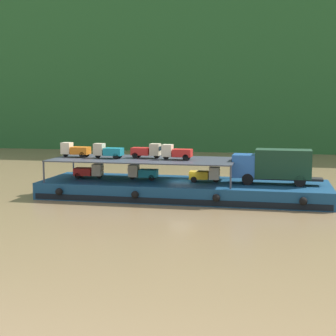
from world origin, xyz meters
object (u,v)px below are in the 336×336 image
(cargo_barge, at_px, (184,189))
(covered_lorry, at_px, (274,165))
(mini_truck_upper_fore, at_px, (147,151))
(mini_truck_lower_mid, at_px, (205,175))
(mini_truck_lower_stern, at_px, (89,171))
(mini_truck_upper_stern, at_px, (75,150))
(mini_truck_upper_bow, at_px, (176,152))
(mini_truck_lower_aft, at_px, (143,172))
(mini_truck_upper_mid, at_px, (108,151))

(cargo_barge, xyz_separation_m, covered_lorry, (8.09, 0.11, 2.45))
(covered_lorry, height_order, mini_truck_upper_fore, mini_truck_upper_fore)
(mini_truck_lower_mid, bearing_deg, mini_truck_lower_stern, 179.48)
(mini_truck_lower_mid, distance_m, mini_truck_upper_stern, 12.79)
(mini_truck_upper_stern, distance_m, mini_truck_upper_bow, 10.00)
(covered_lorry, relative_size, mini_truck_upper_bow, 2.85)
(mini_truck_lower_stern, xyz_separation_m, mini_truck_upper_stern, (-1.45, 0.12, 2.00))
(mini_truck_lower_aft, relative_size, mini_truck_upper_stern, 1.00)
(mini_truck_lower_aft, xyz_separation_m, mini_truck_lower_mid, (5.94, -0.22, 0.00))
(cargo_barge, height_order, mini_truck_upper_stern, mini_truck_upper_stern)
(cargo_barge, distance_m, covered_lorry, 8.45)
(cargo_barge, distance_m, mini_truck_upper_bow, 3.51)
(mini_truck_upper_stern, bearing_deg, mini_truck_upper_mid, -7.88)
(cargo_barge, relative_size, covered_lorry, 3.32)
(cargo_barge, bearing_deg, mini_truck_upper_bow, -172.33)
(mini_truck_upper_fore, bearing_deg, mini_truck_lower_stern, -174.30)
(covered_lorry, relative_size, mini_truck_lower_mid, 2.85)
(mini_truck_lower_mid, xyz_separation_m, mini_truck_upper_mid, (-9.17, -0.26, 2.00))
(cargo_barge, relative_size, mini_truck_upper_stern, 9.43)
(cargo_barge, height_order, mini_truck_upper_fore, mini_truck_upper_fore)
(mini_truck_lower_mid, bearing_deg, mini_truck_upper_mid, -178.38)
(covered_lorry, height_order, mini_truck_lower_mid, covered_lorry)
(mini_truck_lower_mid, xyz_separation_m, mini_truck_upper_fore, (-5.64, 0.65, 2.00))
(cargo_barge, xyz_separation_m, mini_truck_lower_mid, (1.98, 0.04, 1.44))
(mini_truck_lower_mid, xyz_separation_m, mini_truck_upper_stern, (-12.63, 0.22, 2.00))
(cargo_barge, relative_size, mini_truck_lower_stern, 9.39)
(mini_truck_lower_aft, xyz_separation_m, mini_truck_upper_bow, (3.30, -0.34, 2.00))
(cargo_barge, relative_size, mini_truck_upper_bow, 9.45)
(cargo_barge, distance_m, mini_truck_upper_fore, 5.08)
(mini_truck_upper_mid, distance_m, mini_truck_upper_fore, 3.64)
(cargo_barge, bearing_deg, mini_truck_lower_mid, 1.09)
(mini_truck_lower_stern, height_order, mini_truck_lower_aft, same)
(mini_truck_lower_mid, bearing_deg, mini_truck_upper_fore, 173.39)
(cargo_barge, distance_m, mini_truck_lower_stern, 9.32)
(mini_truck_upper_mid, bearing_deg, mini_truck_lower_mid, 1.62)
(covered_lorry, bearing_deg, mini_truck_upper_mid, -178.76)
(mini_truck_upper_bow, bearing_deg, mini_truck_lower_stern, 178.48)
(cargo_barge, xyz_separation_m, mini_truck_lower_stern, (-9.21, 0.14, 1.44))
(covered_lorry, bearing_deg, mini_truck_lower_mid, -179.35)
(cargo_barge, height_order, mini_truck_lower_aft, mini_truck_lower_aft)
(mini_truck_upper_bow, bearing_deg, cargo_barge, 7.67)
(mini_truck_lower_stern, xyz_separation_m, mini_truck_lower_aft, (5.25, 0.12, 0.00))
(cargo_barge, distance_m, mini_truck_lower_aft, 4.22)
(cargo_barge, height_order, mini_truck_upper_mid, mini_truck_upper_mid)
(mini_truck_lower_stern, distance_m, mini_truck_lower_aft, 5.25)
(mini_truck_upper_stern, xyz_separation_m, mini_truck_upper_fore, (6.99, 0.43, 0.00))
(mini_truck_lower_stern, height_order, mini_truck_upper_fore, mini_truck_upper_fore)
(mini_truck_lower_stern, bearing_deg, mini_truck_upper_bow, -1.52)
(mini_truck_lower_stern, xyz_separation_m, mini_truck_upper_fore, (5.54, 0.55, 2.00))
(mini_truck_upper_mid, distance_m, mini_truck_upper_bow, 6.54)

